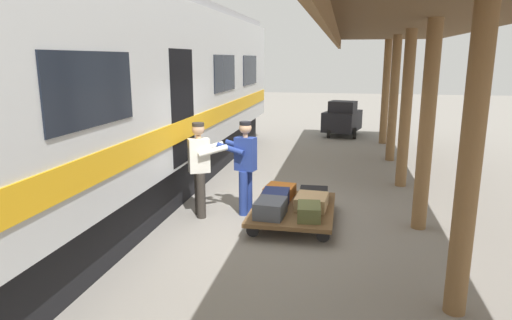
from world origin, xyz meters
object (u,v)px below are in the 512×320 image
object	(u,v)px
suitcase_tan_vintage	(312,202)
luggage_cart	(293,209)
suitcase_olive_duffel	(309,212)
suitcase_orange_carryall	(280,191)
porter_in_overalls	(245,164)
suitcase_slate_roller	(270,208)
porter_by_door	(200,166)
suitcase_black_hardshell	(314,194)
baggage_tug	(342,119)
train_car	(105,99)
suitcase_navy_fabric	(275,198)

from	to	relation	value
suitcase_tan_vintage	luggage_cart	bearing A→B (deg)	0.00
luggage_cart	suitcase_olive_duffel	world-z (taller)	suitcase_olive_duffel
luggage_cart	suitcase_orange_carryall	size ratio (longest dim) A/B	3.51
suitcase_tan_vintage	porter_in_overalls	size ratio (longest dim) A/B	0.37
suitcase_olive_duffel	porter_in_overalls	distance (m)	1.58
suitcase_tan_vintage	suitcase_orange_carryall	distance (m)	0.83
suitcase_orange_carryall	luggage_cart	bearing A→B (deg)	120.17
suitcase_slate_roller	porter_by_door	xyz separation A→B (m)	(1.35, -0.53, 0.51)
suitcase_tan_vintage	suitcase_black_hardshell	size ratio (longest dim) A/B	1.23
suitcase_orange_carryall	baggage_tug	world-z (taller)	baggage_tug
luggage_cart	suitcase_olive_duffel	xyz separation A→B (m)	(-0.31, 0.54, 0.16)
suitcase_orange_carryall	suitcase_black_hardshell	world-z (taller)	suitcase_orange_carryall
suitcase_tan_vintage	suitcase_olive_duffel	distance (m)	0.54
train_car	porter_by_door	bearing A→B (deg)	175.57
train_car	porter_in_overalls	size ratio (longest dim) A/B	9.61
suitcase_slate_roller	porter_in_overalls	bearing A→B (deg)	-53.43
luggage_cart	suitcase_orange_carryall	distance (m)	0.64
luggage_cart	suitcase_black_hardshell	world-z (taller)	suitcase_black_hardshell
suitcase_tan_vintage	suitcase_olive_duffel	bearing A→B (deg)	90.00
porter_in_overalls	suitcase_slate_roller	bearing A→B (deg)	126.57
suitcase_tan_vintage	train_car	bearing A→B (deg)	-2.00
suitcase_orange_carryall	suitcase_navy_fabric	bearing A→B (deg)	90.00
suitcase_slate_roller	suitcase_olive_duffel	bearing A→B (deg)	180.00
suitcase_slate_roller	suitcase_tan_vintage	bearing A→B (deg)	-139.31
luggage_cart	porter_in_overalls	world-z (taller)	porter_in_overalls
suitcase_slate_roller	baggage_tug	xyz separation A→B (m)	(-1.06, -9.74, 0.21)
porter_in_overalls	baggage_tug	distance (m)	9.07
suitcase_navy_fabric	train_car	bearing A→B (deg)	-2.40
luggage_cart	suitcase_slate_roller	bearing A→B (deg)	59.83
suitcase_slate_roller	baggage_tug	size ratio (longest dim) A/B	0.31
luggage_cart	baggage_tug	world-z (taller)	baggage_tug
porter_in_overalls	suitcase_navy_fabric	bearing A→B (deg)	154.89
suitcase_slate_roller	suitcase_olive_duffel	xyz separation A→B (m)	(-0.63, 0.00, -0.02)
suitcase_orange_carryall	porter_by_door	bearing A→B (deg)	22.11
porter_by_door	baggage_tug	distance (m)	9.53
suitcase_black_hardshell	baggage_tug	distance (m)	8.68
suitcase_black_hardshell	porter_by_door	distance (m)	2.13
suitcase_slate_roller	porter_by_door	distance (m)	1.54
suitcase_navy_fabric	suitcase_black_hardshell	xyz separation A→B (m)	(-0.63, -0.54, -0.04)
suitcase_orange_carryall	suitcase_black_hardshell	distance (m)	0.63
baggage_tug	suitcase_olive_duffel	bearing A→B (deg)	87.47
suitcase_orange_carryall	suitcase_black_hardshell	xyz separation A→B (m)	(-0.63, 0.00, -0.01)
train_car	suitcase_slate_roller	size ratio (longest dim) A/B	27.25
suitcase_tan_vintage	baggage_tug	bearing A→B (deg)	-92.68
train_car	suitcase_olive_duffel	xyz separation A→B (m)	(-3.81, 0.67, -1.67)
suitcase_orange_carryall	suitcase_olive_duffel	size ratio (longest dim) A/B	1.03
suitcase_orange_carryall	porter_in_overalls	world-z (taller)	porter_in_overalls
porter_by_door	suitcase_black_hardshell	bearing A→B (deg)	-164.50
suitcase_black_hardshell	luggage_cart	bearing A→B (deg)	59.83
luggage_cart	suitcase_black_hardshell	distance (m)	0.64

